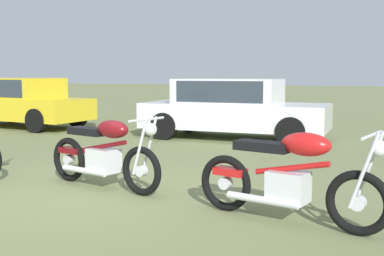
{
  "coord_description": "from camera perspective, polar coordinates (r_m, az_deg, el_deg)",
  "views": [
    {
      "loc": [
        3.7,
        -4.93,
        1.54
      ],
      "look_at": [
        0.8,
        1.58,
        0.73
      ],
      "focal_mm": 44.31,
      "sensor_mm": 36.0,
      "label": 1
    }
  ],
  "objects": [
    {
      "name": "ground_plane",
      "position": [
        6.36,
        -12.6,
        -7.68
      ],
      "size": [
        120.0,
        120.0,
        0.0
      ],
      "primitive_type": "plane",
      "color": "olive"
    },
    {
      "name": "motorcycle_maroon",
      "position": [
        6.5,
        -10.58,
        -3.01
      ],
      "size": [
        2.01,
        0.73,
        1.02
      ],
      "rotation": [
        0.0,
        0.0,
        -0.21
      ],
      "color": "black",
      "rests_on": "ground"
    },
    {
      "name": "motorcycle_red",
      "position": [
        5.01,
        11.56,
        -5.78
      ],
      "size": [
        2.09,
        0.72,
        1.02
      ],
      "rotation": [
        0.0,
        0.0,
        -0.19
      ],
      "color": "black",
      "rests_on": "ground"
    },
    {
      "name": "car_yellow",
      "position": [
        14.78,
        -20.17,
        3.35
      ],
      "size": [
        4.15,
        2.02,
        1.43
      ],
      "rotation": [
        0.0,
        0.0,
        -0.07
      ],
      "color": "gold",
      "rests_on": "ground"
    },
    {
      "name": "car_white",
      "position": [
        11.42,
        4.84,
        2.74
      ],
      "size": [
        4.44,
        1.97,
        1.43
      ],
      "rotation": [
        0.0,
        0.0,
        0.04
      ],
      "color": "silver",
      "rests_on": "ground"
    }
  ]
}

